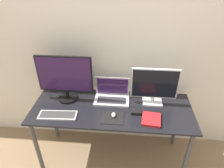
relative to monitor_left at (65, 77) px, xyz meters
name	(u,v)px	position (x,y,z in m)	size (l,w,h in m)	color
wall_back	(115,43)	(0.47, 0.25, 0.27)	(7.00, 0.05, 2.50)	silver
desk	(112,115)	(0.47, -0.11, -0.35)	(1.58, 0.60, 0.72)	black
monitor_left	(65,77)	(0.00, 0.00, 0.00)	(0.55, 0.20, 0.48)	black
monitor_right	(154,86)	(0.88, 0.00, -0.05)	(0.45, 0.14, 0.39)	silver
laptop	(112,94)	(0.46, 0.04, -0.20)	(0.35, 0.21, 0.22)	silver
keyboard	(58,115)	(-0.02, -0.28, -0.25)	(0.36, 0.14, 0.02)	silver
mousepad	(112,118)	(0.49, -0.26, -0.26)	(0.21, 0.18, 0.00)	black
mouse	(114,115)	(0.50, -0.24, -0.24)	(0.04, 0.06, 0.03)	silver
book	(151,119)	(0.84, -0.26, -0.25)	(0.19, 0.20, 0.03)	red
power_brick	(136,111)	(0.71, -0.17, -0.24)	(0.10, 0.08, 0.03)	black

